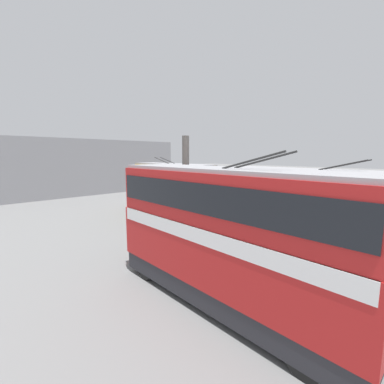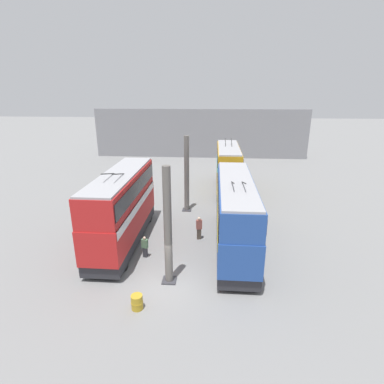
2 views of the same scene
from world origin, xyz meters
name	(u,v)px [view 1 (image 1 of 2)]	position (x,y,z in m)	size (l,w,h in m)	color
depot_back_wall	(66,168)	(36.39, 0.00, 4.07)	(0.50, 36.00, 8.13)	gray
support_column_far	(186,191)	(11.87, 0.00, 3.44)	(0.83, 0.83, 7.12)	#605B56
bus_left_near	(314,206)	(5.03, -4.08, 2.87)	(11.38, 2.54, 5.66)	black
bus_left_far	(172,186)	(18.39, -4.08, 2.88)	(9.76, 2.54, 5.67)	black
bus_right_near	(224,230)	(5.12, 4.08, 3.07)	(10.52, 2.54, 6.01)	black
person_by_left_row	(275,242)	(6.02, -1.49, 0.98)	(0.35, 0.47, 1.83)	#473D33
person_by_right_row	(297,286)	(3.09, 2.06, 0.80)	(0.32, 0.46, 1.54)	#2D2D33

